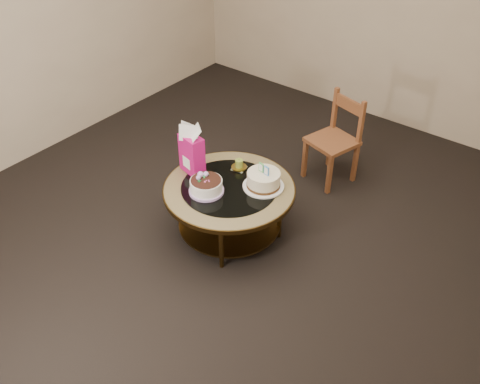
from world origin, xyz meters
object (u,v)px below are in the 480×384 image
Objects in this scene: gift_bag at (192,149)px; decorated_cake at (206,186)px; dining_chair at (335,139)px; cream_cake at (264,180)px; coffee_table at (229,195)px.

decorated_cake is at bearing -15.31° from gift_bag.
decorated_cake is at bearing -89.00° from dining_chair.
cream_cake reaches higher than decorated_cake.
gift_bag is (-0.36, -0.01, 0.28)m from coffee_table.
dining_chair reaches higher than decorated_cake.
cream_cake reaches higher than coffee_table.
coffee_table is at bearing -86.56° from dining_chair.
coffee_table is 1.26× the size of dining_chair.
coffee_table is 3.84× the size of decorated_cake.
coffee_table is 0.46m from gift_bag.
dining_chair is (0.62, 1.19, -0.25)m from gift_bag.
cream_cake is at bearing 46.35° from decorated_cake.
dining_chair is at bearing 75.85° from gift_bag.
decorated_cake is at bearing -121.57° from cream_cake.
gift_bag reaches higher than decorated_cake.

